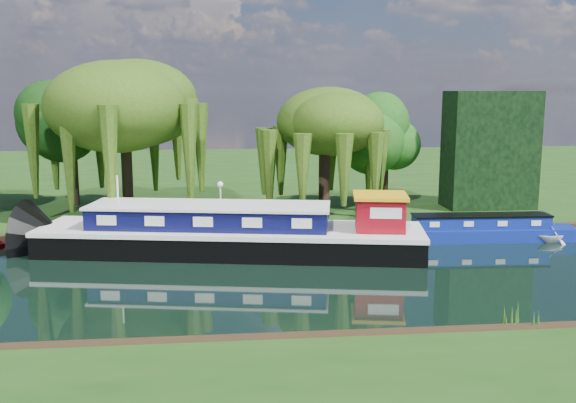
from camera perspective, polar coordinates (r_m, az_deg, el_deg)
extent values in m
plane|color=black|center=(29.70, -6.96, -6.88)|extent=(120.00, 120.00, 0.00)
cube|color=#17370F|center=(62.99, -6.41, 2.28)|extent=(120.00, 52.00, 0.45)
cube|color=black|center=(34.13, -5.11, -3.75)|extent=(20.52, 7.98, 1.34)
cube|color=silver|center=(33.96, -5.13, -2.47)|extent=(20.64, 8.09, 0.24)
cube|color=#0A0C39|center=(34.02, -7.00, -1.34)|extent=(12.80, 5.38, 1.06)
cube|color=silver|center=(33.91, -7.02, -0.35)|extent=(13.06, 5.64, 0.13)
cube|color=maroon|center=(33.36, 8.16, -1.06)|extent=(2.85, 2.85, 1.67)
cube|color=#E7A310|center=(33.20, 8.20, 0.51)|extent=(3.17, 3.17, 0.18)
cylinder|color=silver|center=(35.18, -14.87, 0.11)|extent=(0.11, 0.11, 2.67)
cube|color=navy|center=(38.51, 16.73, -2.86)|extent=(11.17, 2.27, 0.83)
cube|color=navy|center=(38.35, 16.79, -1.74)|extent=(7.82, 1.68, 0.69)
cube|color=black|center=(38.28, 16.82, -1.17)|extent=(7.92, 1.78, 0.09)
cube|color=silver|center=(36.76, 12.91, -2.01)|extent=(0.56, 0.07, 0.30)
cube|color=silver|center=(37.36, 15.77, -1.94)|extent=(0.56, 0.07, 0.30)
cube|color=silver|center=(38.05, 18.53, -1.87)|extent=(0.56, 0.07, 0.30)
cube|color=silver|center=(38.82, 21.19, -1.81)|extent=(0.56, 0.07, 0.30)
imported|color=silver|center=(39.47, 22.48, -3.35)|extent=(2.23, 2.02, 1.02)
cylinder|color=black|center=(42.67, -14.11, 2.56)|extent=(0.74, 0.74, 5.69)
ellipsoid|color=#2E460F|center=(42.36, -14.35, 8.07)|extent=(7.94, 7.94, 5.13)
cylinder|color=black|center=(40.77, 3.23, 1.64)|extent=(0.63, 0.63, 4.45)
ellipsoid|color=#2E460F|center=(40.43, 3.27, 6.15)|extent=(6.08, 6.08, 3.93)
cylinder|color=black|center=(47.39, -18.53, 3.30)|extent=(0.51, 0.51, 6.09)
ellipsoid|color=black|center=(47.19, -18.69, 6.30)|extent=(4.87, 4.87, 4.87)
cylinder|color=black|center=(45.52, 8.62, 2.88)|extent=(0.45, 0.45, 5.20)
ellipsoid|color=#194611|center=(45.31, 8.69, 5.55)|extent=(4.16, 4.16, 4.16)
cube|color=black|center=(46.39, 17.50, 4.41)|extent=(6.00, 3.00, 8.00)
cylinder|color=silver|center=(39.55, -6.01, -0.31)|extent=(0.10, 0.10, 2.20)
sphere|color=white|center=(39.35, -6.04, 1.52)|extent=(0.36, 0.36, 0.36)
cylinder|color=silver|center=(39.09, -21.58, -1.98)|extent=(0.16, 0.16, 1.00)
cylinder|color=silver|center=(37.90, -12.82, -1.89)|extent=(0.16, 0.16, 1.00)
cylinder|color=silver|center=(37.68, -2.19, -1.71)|extent=(0.16, 0.16, 1.00)
cylinder|color=silver|center=(38.51, 6.76, -1.52)|extent=(0.16, 0.16, 1.00)
cone|color=#1A4B14|center=(24.50, 19.74, -9.74)|extent=(1.20, 1.20, 1.10)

